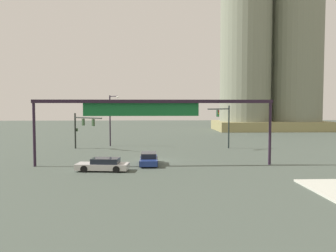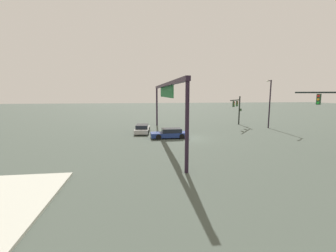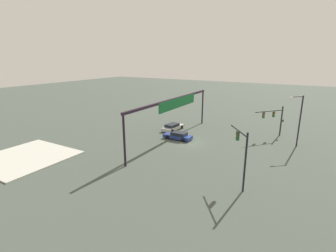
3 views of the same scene
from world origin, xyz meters
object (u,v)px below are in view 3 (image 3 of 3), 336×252
at_px(sedan_car_approaching, 178,136).
at_px(streetlamp_curved_arm, 299,117).
at_px(traffic_signal_near_corner, 242,149).
at_px(sedan_car_waiting_far, 173,127).
at_px(traffic_signal_opposite_side, 275,117).

bearing_deg(sedan_car_approaching, streetlamp_curved_arm, -160.67).
height_order(traffic_signal_near_corner, sedan_car_approaching, traffic_signal_near_corner).
xyz_separation_m(traffic_signal_near_corner, sedan_car_waiting_far, (-14.70, -15.99, -3.46)).
bearing_deg(sedan_car_approaching, traffic_signal_near_corner, 140.50).
bearing_deg(traffic_signal_opposite_side, traffic_signal_near_corner, 38.31).
height_order(traffic_signal_near_corner, traffic_signal_opposite_side, traffic_signal_near_corner).
bearing_deg(sedan_car_waiting_far, traffic_signal_opposite_side, -66.05).
relative_size(traffic_signal_opposite_side, streetlamp_curved_arm, 0.66).
distance_m(streetlamp_curved_arm, sedan_car_waiting_far, 20.40).
relative_size(sedan_car_approaching, sedan_car_waiting_far, 0.92).
distance_m(sedan_car_approaching, sedan_car_waiting_far, 5.37).
height_order(streetlamp_curved_arm, sedan_car_waiting_far, streetlamp_curved_arm).
height_order(traffic_signal_opposite_side, sedan_car_approaching, traffic_signal_opposite_side).
height_order(traffic_signal_opposite_side, sedan_car_waiting_far, traffic_signal_opposite_side).
relative_size(traffic_signal_near_corner, streetlamp_curved_arm, 0.80).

